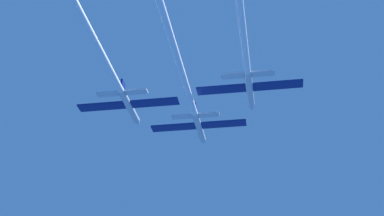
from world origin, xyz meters
TOP-DOWN VIEW (x-y plane):
  - jet_lead at (0.02, -19.38)m, footprint 16.50×61.14m
  - jet_left_wing at (-10.11, -31.42)m, footprint 16.50×67.19m
  - jet_right_wing at (9.43, -27.21)m, footprint 16.50×56.22m

SIDE VIEW (x-z plane):
  - jet_left_wing at x=-10.11m, z-range -1.94..0.79m
  - jet_lead at x=0.02m, z-range -1.90..0.83m
  - jet_right_wing at x=9.43m, z-range -0.97..1.77m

